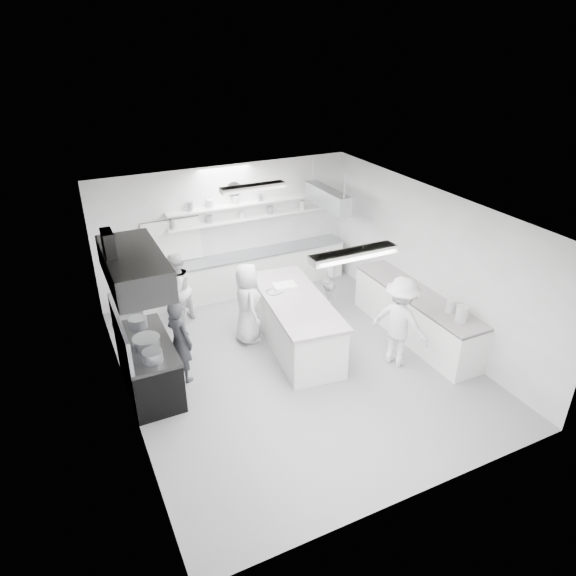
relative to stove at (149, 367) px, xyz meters
name	(u,v)px	position (x,y,z in m)	size (l,w,h in m)	color
floor	(294,363)	(2.60, -0.40, -0.46)	(6.00, 7.00, 0.02)	gray
ceiling	(295,211)	(2.60, -0.40, 2.56)	(6.00, 7.00, 0.02)	silver
wall_back	(227,230)	(2.60, 3.10, 1.05)	(6.00, 0.04, 3.00)	silver
wall_front	(421,411)	(2.60, -3.90, 1.05)	(6.00, 0.04, 3.00)	silver
wall_left	(120,332)	(-0.40, -0.40, 1.05)	(0.04, 7.00, 3.00)	silver
wall_right	(429,262)	(5.60, -0.40, 1.05)	(0.04, 7.00, 3.00)	silver
stove	(149,367)	(0.00, 0.00, 0.00)	(0.80, 1.80, 0.90)	black
exhaust_hood	(134,267)	(0.00, 0.00, 1.90)	(0.85, 2.00, 0.50)	#2B2B2B
back_counter	(246,273)	(2.90, 2.80, 0.01)	(5.00, 0.60, 0.92)	white
shelf_lower	(257,217)	(3.30, 2.97, 1.30)	(4.20, 0.26, 0.04)	white
shelf_upper	(256,202)	(3.30, 2.97, 1.65)	(4.20, 0.26, 0.04)	white
pass_through_window	(172,241)	(1.30, 3.08, 1.00)	(1.30, 0.04, 1.00)	black
wall_clock	(234,189)	(2.80, 3.06, 2.00)	(0.32, 0.32, 0.05)	white
right_counter	(415,316)	(5.25, -0.60, 0.02)	(0.74, 3.30, 0.94)	white
pot_rack	(327,198)	(4.60, 2.00, 1.85)	(0.30, 1.60, 0.40)	#9DA1A7
light_fixture_front	(353,254)	(2.60, -2.20, 2.49)	(1.30, 0.25, 0.10)	white
light_fixture_rear	(253,187)	(2.60, 1.40, 2.49)	(1.30, 0.25, 0.10)	white
prep_island	(295,323)	(2.90, 0.14, 0.05)	(1.02, 2.74, 1.01)	white
stove_pot	(147,343)	(0.00, -0.15, 0.57)	(0.45, 0.45, 0.23)	#9DA1A7
cook_stove	(180,341)	(0.59, 0.05, 0.33)	(0.57, 0.37, 1.56)	#303135
cook_back	(177,289)	(1.06, 2.02, 0.34)	(0.77, 0.60, 1.59)	silver
cook_island_left	(247,303)	(2.14, 0.75, 0.38)	(0.81, 0.53, 1.67)	silver
cook_island_right	(328,281)	(4.19, 1.11, 0.28)	(0.85, 0.36, 1.46)	silver
cook_right	(400,322)	(4.36, -1.22, 0.43)	(1.14, 0.66, 1.77)	silver
bowl_island_a	(274,293)	(2.63, 0.55, 0.59)	(0.28, 0.28, 0.07)	#9DA1A7
bowl_island_b	(281,289)	(2.82, 0.63, 0.59)	(0.18, 0.18, 0.06)	white
bowl_right	(413,297)	(5.07, -0.66, 0.52)	(0.23, 0.23, 0.06)	white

